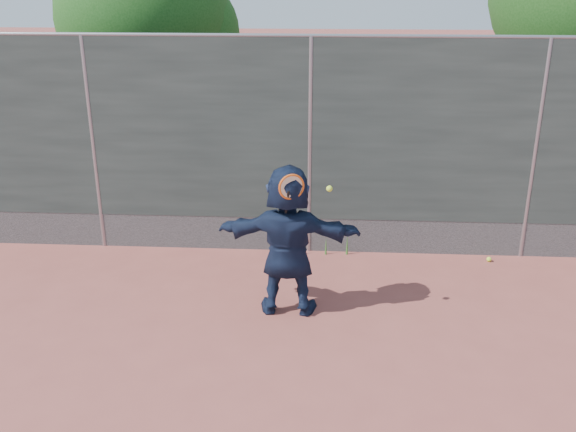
{
  "coord_description": "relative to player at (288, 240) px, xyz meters",
  "views": [
    {
      "loc": [
        0.22,
        -4.95,
        3.8
      ],
      "look_at": [
        -0.19,
        1.77,
        1.2
      ],
      "focal_mm": 40.0,
      "sensor_mm": 36.0,
      "label": 1
    }
  ],
  "objects": [
    {
      "name": "ground",
      "position": [
        0.19,
        -1.77,
        -0.9
      ],
      "size": [
        80.0,
        80.0,
        0.0
      ],
      "primitive_type": "plane",
      "color": "#9E4C42",
      "rests_on": "ground"
    },
    {
      "name": "player",
      "position": [
        0.0,
        0.0,
        0.0
      ],
      "size": [
        1.68,
        0.58,
        1.79
      ],
      "primitive_type": "imported",
      "rotation": [
        0.0,
        0.0,
        3.11
      ],
      "color": "#16223E",
      "rests_on": "ground"
    },
    {
      "name": "ball_ground",
      "position": [
        2.7,
        1.51,
        -0.86
      ],
      "size": [
        0.07,
        0.07,
        0.07
      ],
      "primitive_type": "sphere",
      "color": "#CFF737",
      "rests_on": "ground"
    },
    {
      "name": "fence",
      "position": [
        0.19,
        1.73,
        0.69
      ],
      "size": [
        20.0,
        0.06,
        3.03
      ],
      "color": "#38423D",
      "rests_on": "ground"
    },
    {
      "name": "swing_action",
      "position": [
        0.09,
        -0.19,
        0.69
      ],
      "size": [
        0.58,
        0.15,
        0.51
      ],
      "color": "#E35815",
      "rests_on": "ground"
    },
    {
      "name": "tree_left",
      "position": [
        -2.66,
        4.79,
        2.04
      ],
      "size": [
        3.15,
        3.0,
        4.53
      ],
      "color": "#382314",
      "rests_on": "ground"
    },
    {
      "name": "weed_clump",
      "position": [
        0.48,
        1.62,
        -0.76
      ],
      "size": [
        0.68,
        0.07,
        0.3
      ],
      "color": "#387226",
      "rests_on": "ground"
    }
  ]
}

